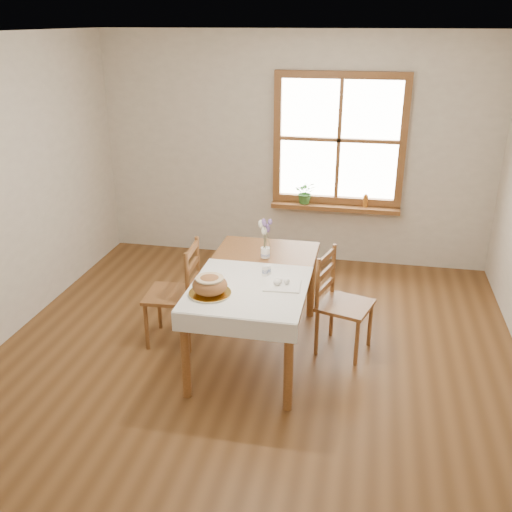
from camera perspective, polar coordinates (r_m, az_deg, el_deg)
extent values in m
plane|color=brown|center=(4.82, -0.72, -11.28)|extent=(5.00, 5.00, 0.00)
cube|color=beige|center=(6.61, 3.86, 10.46)|extent=(4.50, 0.10, 2.60)
cube|color=beige|center=(2.16, -15.79, -18.61)|extent=(4.50, 0.10, 2.60)
cube|color=silver|center=(4.00, -0.92, 21.32)|extent=(4.50, 5.00, 0.10)
cube|color=brown|center=(6.40, 8.66, 17.47)|extent=(1.46, 0.08, 0.08)
cube|color=brown|center=(6.67, 7.97, 5.58)|extent=(1.46, 0.08, 0.08)
cube|color=brown|center=(6.57, 2.17, 11.75)|extent=(0.08, 0.08, 1.30)
cube|color=brown|center=(6.50, 14.48, 10.93)|extent=(0.08, 0.08, 1.30)
cube|color=brown|center=(6.50, 8.30, 11.41)|extent=(0.04, 0.06, 1.30)
cube|color=brown|center=(6.50, 8.30, 11.41)|extent=(1.30, 0.06, 0.04)
cube|color=white|center=(6.53, 8.32, 11.46)|extent=(1.30, 0.01, 1.30)
cube|color=brown|center=(6.63, 7.90, 4.86)|extent=(1.46, 0.20, 0.05)
cube|color=brown|center=(4.73, 0.00, -1.96)|extent=(0.90, 1.60, 0.05)
cylinder|color=brown|center=(4.37, -7.07, -9.98)|extent=(0.07, 0.07, 0.70)
cylinder|color=brown|center=(4.21, 3.26, -11.18)|extent=(0.07, 0.07, 0.70)
cylinder|color=brown|center=(5.62, -2.40, -2.02)|extent=(0.07, 0.07, 0.70)
cylinder|color=brown|center=(5.50, 5.53, -2.69)|extent=(0.07, 0.07, 0.70)
cube|color=white|center=(4.44, -0.78, -3.21)|extent=(0.91, 0.99, 0.01)
cylinder|color=white|center=(4.34, -4.62, -3.74)|extent=(0.39, 0.39, 0.02)
ellipsoid|color=#8F5C33|center=(4.31, -4.65, -2.76)|extent=(0.27, 0.27, 0.15)
cube|color=white|center=(4.46, 2.65, -2.95)|extent=(0.30, 0.26, 0.01)
cylinder|color=white|center=(4.62, 0.91, -1.44)|extent=(0.06, 0.06, 0.09)
cylinder|color=white|center=(4.65, 1.24, -1.32)|extent=(0.05, 0.05, 0.08)
cylinder|color=white|center=(4.98, 0.94, 0.26)|extent=(0.10, 0.10, 0.09)
imported|color=#37702D|center=(6.62, 4.97, 6.11)|extent=(0.26, 0.28, 0.20)
cylinder|color=#AA621F|center=(6.59, 10.90, 5.48)|extent=(0.06, 0.06, 0.15)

